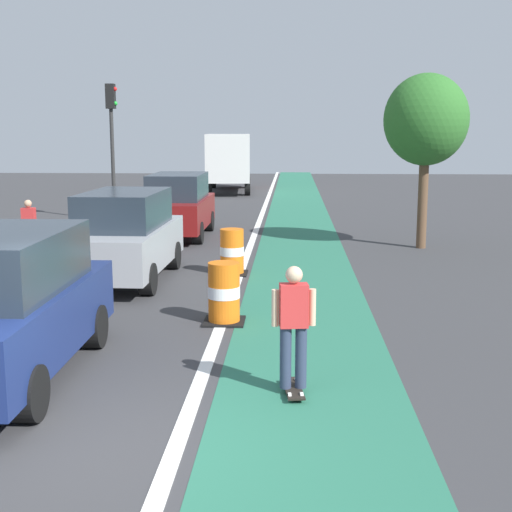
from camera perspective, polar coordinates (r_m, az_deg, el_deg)
ground_plane at (r=7.98m, az=-13.30°, el=-15.09°), size 100.00×100.00×0.00m
bike_lane_strip at (r=19.21m, az=3.71°, el=0.03°), size 2.50×80.00×0.01m
lane_divider_stripe at (r=19.25m, az=-0.76°, el=0.08°), size 0.20×80.00×0.01m
skateboarder_on_lane at (r=8.99m, az=3.09°, el=-5.70°), size 0.57×0.82×1.69m
parked_suv_nearest at (r=10.10m, az=-19.86°, el=-3.81°), size 1.96×4.62×2.04m
parked_suv_second at (r=16.11m, az=-10.63°, el=1.64°), size 1.98×4.63×2.04m
parked_suv_third at (r=22.63m, az=-6.36°, el=4.16°), size 1.93×4.60×2.04m
traffic_barrel_front at (r=12.40m, az=-2.63°, el=-3.08°), size 0.73×0.73×1.09m
traffic_barrel_mid at (r=16.62m, az=-1.97°, el=0.31°), size 0.73×0.73×1.09m
delivery_truck_down_block at (r=39.62m, az=-2.22°, el=7.92°), size 2.77×7.73×3.23m
traffic_light_corner at (r=26.92m, az=-11.70°, el=10.21°), size 0.41×0.32×5.10m
pedestrian_crossing at (r=19.29m, az=-18.03°, el=2.18°), size 0.34×0.20×1.61m
street_tree_sidewalk at (r=20.77m, az=13.72°, el=10.68°), size 2.40×2.40×5.00m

